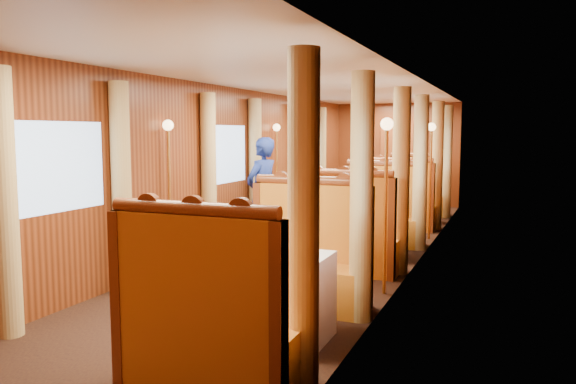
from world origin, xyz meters
The scene contains 48 objects.
floor centered at (0.00, 0.00, 0.00)m, with size 3.00×12.00×0.01m, color black, non-canonical shape.
ceiling centered at (0.00, 0.00, 2.50)m, with size 3.00×12.00×0.01m, color silver, non-canonical shape.
wall_far centered at (0.00, 6.00, 1.25)m, with size 3.00×2.50×0.01m, color brown, non-canonical shape.
wall_left centered at (-1.50, 0.00, 1.25)m, with size 12.00×2.50×0.01m, color brown, non-canonical shape.
wall_right centered at (1.50, 0.00, 1.25)m, with size 12.00×2.50×0.01m, color brown, non-canonical shape.
doorway_far centered at (0.00, 5.97, 1.00)m, with size 0.80×0.04×2.00m, color brown.
table_near centered at (0.75, -3.50, 0.38)m, with size 1.05×0.72×0.75m, color white.
banquette_near_fwd centered at (0.75, -4.51, 0.42)m, with size 1.30×0.55×1.34m.
banquette_near_aft centered at (0.75, -2.49, 0.42)m, with size 1.30×0.55×1.34m.
table_mid centered at (0.75, 0.00, 0.38)m, with size 1.05×0.72×0.75m, color white.
banquette_mid_fwd centered at (0.75, -1.01, 0.42)m, with size 1.30×0.55×1.34m.
banquette_mid_aft centered at (0.75, 1.01, 0.42)m, with size 1.30×0.55×1.34m.
table_far centered at (0.75, 3.50, 0.38)m, with size 1.05×0.72×0.75m, color white.
banquette_far_fwd centered at (0.75, 2.49, 0.42)m, with size 1.30×0.55×1.34m.
banquette_far_aft centered at (0.75, 4.51, 0.42)m, with size 1.30×0.55×1.34m.
tea_tray centered at (0.66, -3.52, 0.76)m, with size 0.34×0.26×0.01m, color silver.
teapot_left centered at (0.55, -3.59, 0.82)m, with size 0.17×0.13×0.14m, color silver, non-canonical shape.
teapot_right centered at (0.75, -3.62, 0.81)m, with size 0.16×0.12×0.13m, color silver, non-canonical shape.
teapot_back centered at (0.62, -3.42, 0.82)m, with size 0.18×0.13×0.14m, color silver, non-canonical shape.
fruit_plate centered at (1.03, -3.63, 0.77)m, with size 0.23×0.23×0.05m.
cup_inboard centered at (0.39, -3.34, 0.86)m, with size 0.08×0.08×0.26m.
cup_outboard centered at (0.48, -3.27, 0.86)m, with size 0.08×0.08×0.26m.
rose_vase_mid centered at (0.77, 0.04, 0.93)m, with size 0.06×0.06×0.36m.
rose_vase_far centered at (0.72, 3.50, 0.93)m, with size 0.06×0.06×0.36m.
window_left_near centered at (-1.49, -3.50, 1.45)m, with size 1.20×0.90×0.01m, color #8CADD8, non-canonical shape.
curtain_left_near_a centered at (-1.38, -4.28, 1.18)m, with size 0.22×0.22×2.35m, color tan.
curtain_left_near_b centered at (-1.38, -2.72, 1.18)m, with size 0.22×0.22×2.35m, color tan.
window_right_near centered at (1.49, -3.50, 1.45)m, with size 1.20×0.90×0.01m, color #8CADD8, non-canonical shape.
curtain_right_near_a centered at (1.38, -4.28, 1.18)m, with size 0.22×0.22×2.35m, color tan.
curtain_right_near_b centered at (1.38, -2.72, 1.18)m, with size 0.22×0.22×2.35m, color tan.
window_left_mid centered at (-1.49, 0.00, 1.45)m, with size 1.20×0.90×0.01m, color #8CADD8, non-canonical shape.
curtain_left_mid_a centered at (-1.38, -0.78, 1.18)m, with size 0.22×0.22×2.35m, color tan.
curtain_left_mid_b centered at (-1.38, 0.78, 1.18)m, with size 0.22×0.22×2.35m, color tan.
window_right_mid centered at (1.49, 0.00, 1.45)m, with size 1.20×0.90×0.01m, color #8CADD8, non-canonical shape.
curtain_right_mid_a centered at (1.38, -0.78, 1.18)m, with size 0.22×0.22×2.35m, color tan.
curtain_right_mid_b centered at (1.38, 0.78, 1.18)m, with size 0.22×0.22×2.35m, color tan.
window_left_far centered at (-1.49, 3.50, 1.45)m, with size 1.20×0.90×0.01m, color #8CADD8, non-canonical shape.
curtain_left_far_a centered at (-1.38, 2.72, 1.18)m, with size 0.22×0.22×2.35m, color tan.
curtain_left_far_b centered at (-1.38, 4.28, 1.18)m, with size 0.22×0.22×2.35m, color tan.
window_right_far centered at (1.49, 3.50, 1.45)m, with size 1.20×0.90×0.01m, color #8CADD8, non-canonical shape.
curtain_right_far_a centered at (1.38, 2.72, 1.18)m, with size 0.22×0.22×2.35m, color tan.
curtain_right_far_b centered at (1.38, 4.28, 1.18)m, with size 0.22×0.22×2.35m, color tan.
sconce_left_fore centered at (-1.40, -1.75, 1.38)m, with size 0.14×0.14×1.95m.
sconce_right_fore centered at (1.40, -1.75, 1.38)m, with size 0.14×0.14×1.95m.
sconce_left_aft centered at (-1.40, 1.75, 1.38)m, with size 0.14×0.14×1.95m.
sconce_right_aft centered at (1.40, 1.75, 1.38)m, with size 0.14×0.14×1.95m.
steward centered at (-0.90, 0.01, 0.86)m, with size 0.63×0.41×1.72m, color navy.
passenger centered at (0.75, 0.77, 0.74)m, with size 0.40×0.44×0.76m.
Camera 1 is at (2.70, -7.82, 1.79)m, focal length 35.00 mm.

